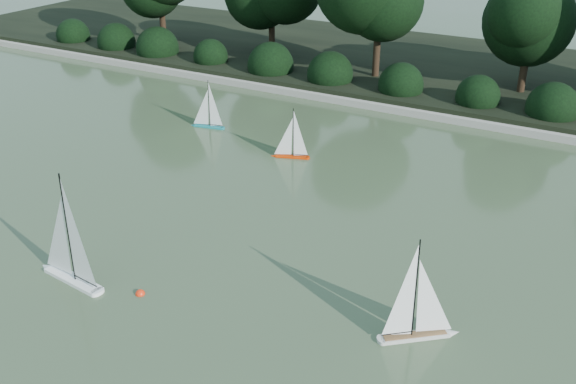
{
  "coord_description": "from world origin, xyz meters",
  "views": [
    {
      "loc": [
        3.58,
        -6.26,
        5.61
      ],
      "look_at": [
        -1.17,
        2.33,
        0.7
      ],
      "focal_mm": 40.0,
      "sensor_mm": 36.0,
      "label": 1
    }
  ],
  "objects_px": {
    "sailboat_white_b": "(422,322)",
    "sailboat_white_a": "(66,262)",
    "sailboat_orange": "(289,149)",
    "race_buoy": "(140,294)",
    "sailboat_teal": "(206,119)"
  },
  "relations": [
    {
      "from": "sailboat_orange",
      "to": "sailboat_teal",
      "type": "distance_m",
      "value": 2.75
    },
    {
      "from": "sailboat_white_b",
      "to": "sailboat_teal",
      "type": "height_order",
      "value": "sailboat_white_b"
    },
    {
      "from": "sailboat_teal",
      "to": "race_buoy",
      "type": "xyz_separation_m",
      "value": [
        3.21,
        -6.19,
        -0.2
      ]
    },
    {
      "from": "sailboat_teal",
      "to": "race_buoy",
      "type": "bearing_deg",
      "value": -62.61
    },
    {
      "from": "sailboat_white_b",
      "to": "sailboat_orange",
      "type": "height_order",
      "value": "sailboat_white_b"
    },
    {
      "from": "sailboat_white_a",
      "to": "sailboat_teal",
      "type": "bearing_deg",
      "value": 107.14
    },
    {
      "from": "sailboat_white_b",
      "to": "sailboat_white_a",
      "type": "bearing_deg",
      "value": -166.0
    },
    {
      "from": "sailboat_white_a",
      "to": "race_buoy",
      "type": "height_order",
      "value": "sailboat_white_a"
    },
    {
      "from": "sailboat_teal",
      "to": "race_buoy",
      "type": "height_order",
      "value": "sailboat_teal"
    },
    {
      "from": "sailboat_white_b",
      "to": "race_buoy",
      "type": "height_order",
      "value": "sailboat_white_b"
    },
    {
      "from": "sailboat_orange",
      "to": "sailboat_white_b",
      "type": "bearing_deg",
      "value": -44.79
    },
    {
      "from": "sailboat_white_a",
      "to": "sailboat_white_b",
      "type": "height_order",
      "value": "sailboat_white_a"
    },
    {
      "from": "sailboat_white_b",
      "to": "sailboat_teal",
      "type": "distance_m",
      "value": 8.8
    },
    {
      "from": "sailboat_teal",
      "to": "sailboat_white_a",
      "type": "bearing_deg",
      "value": -72.86
    },
    {
      "from": "sailboat_white_a",
      "to": "sailboat_orange",
      "type": "distance_m",
      "value": 5.8
    }
  ]
}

